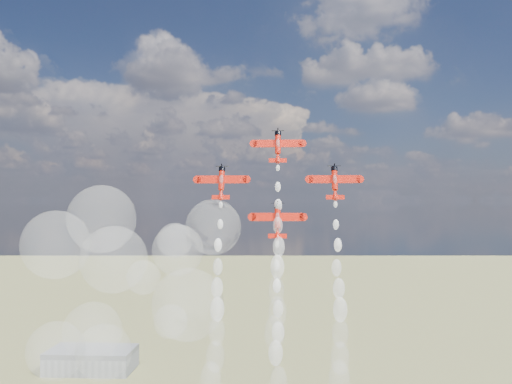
{
  "coord_description": "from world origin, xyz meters",
  "views": [
    {
      "loc": [
        -4.32,
        -138.64,
        101.43
      ],
      "look_at": [
        -12.4,
        10.34,
        103.85
      ],
      "focal_mm": 38.0,
      "sensor_mm": 36.0,
      "label": 1
    }
  ],
  "objects": [
    {
      "name": "hangar",
      "position": [
        -120.0,
        180.0,
        6.5
      ],
      "size": [
        50.0,
        28.0,
        13.0
      ],
      "color": "gray",
      "rests_on": "ground"
    },
    {
      "name": "drifted_smoke_cloud",
      "position": [
        -54.7,
        24.67,
        77.98
      ],
      "size": [
        67.09,
        37.09,
        60.38
      ],
      "color": "white",
      "rests_on": "ground"
    },
    {
      "name": "smoke_trail_lead",
      "position": [
        -6.59,
        -0.15,
        76.82
      ],
      "size": [
        5.52,
        18.16,
        45.22
      ],
      "color": "white",
      "rests_on": "plane_lead"
    },
    {
      "name": "smoke_trail_right",
      "position": [
        9.04,
        -3.45,
        66.64
      ],
      "size": [
        5.2,
        17.32,
        45.23
      ],
      "color": "white",
      "rests_on": "plane_right"
    },
    {
      "name": "plane_lead",
      "position": [
        -6.4,
        13.8,
        116.92
      ],
      "size": [
        13.85,
        5.93,
        9.57
      ],
      "rotation": [
        1.24,
        0.0,
        0.0
      ],
      "color": "red",
      "rests_on": "ground"
    },
    {
      "name": "plane_slot",
      "position": [
        -6.4,
        6.7,
        96.29
      ],
      "size": [
        13.85,
        5.93,
        9.57
      ],
      "rotation": [
        1.24,
        0.0,
        0.0
      ],
      "color": "red",
      "rests_on": "ground"
    },
    {
      "name": "plane_left",
      "position": [
        -21.98,
        10.25,
        106.6
      ],
      "size": [
        13.85,
        5.93,
        9.57
      ],
      "rotation": [
        1.24,
        0.0,
        0.0
      ],
      "color": "red",
      "rests_on": "ground"
    },
    {
      "name": "smoke_trail_left",
      "position": [
        -22.02,
        -3.33,
        66.31
      ],
      "size": [
        5.76,
        17.32,
        45.91
      ],
      "color": "white",
      "rests_on": "plane_left"
    },
    {
      "name": "plane_right",
      "position": [
        9.19,
        10.25,
        106.6
      ],
      "size": [
        13.85,
        5.93,
        9.57
      ],
      "rotation": [
        1.24,
        0.0,
        0.0
      ],
      "color": "red",
      "rests_on": "ground"
    }
  ]
}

